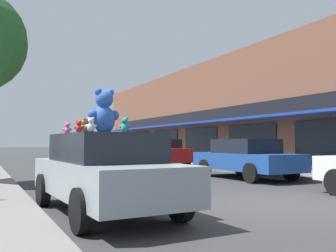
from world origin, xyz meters
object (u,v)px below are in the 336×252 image
at_px(teddy_bear_white, 91,125).
at_px(teddy_bear_teal, 125,125).
at_px(teddy_bear_giant, 104,112).
at_px(parked_car_far_center, 245,158).
at_px(parked_car_far_right, 160,152).
at_px(teddy_bear_pink, 67,129).
at_px(teddy_bear_red, 79,127).
at_px(teddy_bear_cream, 88,130).
at_px(teddy_bear_green, 107,126).
at_px(teddy_bear_brown, 86,126).
at_px(teddy_bear_orange, 82,127).
at_px(plush_art_car, 104,171).

distance_m(teddy_bear_white, teddy_bear_teal, 0.72).
bearing_deg(teddy_bear_giant, teddy_bear_white, 55.88).
distance_m(parked_car_far_center, parked_car_far_right, 7.72).
bearing_deg(teddy_bear_pink, teddy_bear_red, 101.62).
height_order(teddy_bear_cream, teddy_bear_green, teddy_bear_green).
bearing_deg(parked_car_far_right, teddy_bear_giant, -120.42).
relative_size(teddy_bear_green, parked_car_far_right, 0.08).
distance_m(teddy_bear_cream, teddy_bear_brown, 0.92).
relative_size(teddy_bear_brown, teddy_bear_green, 0.91).
xyz_separation_m(teddy_bear_cream, teddy_bear_orange, (-0.33, -0.76, 0.02)).
xyz_separation_m(teddy_bear_white, teddy_bear_green, (0.71, 1.32, 0.04)).
xyz_separation_m(teddy_bear_orange, teddy_bear_red, (-0.22, -0.67, -0.02)).
distance_m(teddy_bear_cream, teddy_bear_red, 1.53).
xyz_separation_m(plush_art_car, parked_car_far_right, (7.09, 12.23, 0.01)).
bearing_deg(teddy_bear_brown, teddy_bear_orange, -91.32).
height_order(teddy_bear_cream, parked_car_far_right, teddy_bear_cream).
height_order(teddy_bear_cream, teddy_bear_pink, teddy_bear_pink).
relative_size(teddy_bear_cream, teddy_bear_orange, 0.83).
height_order(teddy_bear_red, parked_car_far_right, teddy_bear_red).
bearing_deg(teddy_bear_giant, teddy_bear_orange, -18.00).
height_order(plush_art_car, teddy_bear_white, teddy_bear_white).
bearing_deg(teddy_bear_cream, teddy_bear_teal, 123.83).
bearing_deg(teddy_bear_teal, teddy_bear_pink, -29.49).
height_order(plush_art_car, teddy_bear_cream, teddy_bear_cream).
xyz_separation_m(teddy_bear_giant, teddy_bear_pink, (-0.59, 0.79, -0.33)).
xyz_separation_m(teddy_bear_teal, teddy_bear_green, (0.02, 1.14, 0.03)).
height_order(teddy_bear_giant, teddy_bear_teal, teddy_bear_giant).
distance_m(teddy_bear_teal, teddy_bear_orange, 1.13).
distance_m(plush_art_car, teddy_bear_red, 1.06).
relative_size(teddy_bear_giant, teddy_bear_white, 3.53).
height_order(teddy_bear_orange, parked_car_far_right, teddy_bear_orange).
distance_m(plush_art_car, teddy_bear_giant, 1.24).
distance_m(teddy_bear_white, parked_car_far_right, 15.05).
relative_size(teddy_bear_brown, parked_car_far_right, 0.07).
bearing_deg(parked_car_far_center, plush_art_car, -147.54).
height_order(teddy_bear_brown, teddy_bear_pink, teddy_bear_brown).
relative_size(plush_art_car, teddy_bear_pink, 17.48).
bearing_deg(teddy_bear_brown, teddy_bear_pink, -104.16).
bearing_deg(teddy_bear_red, teddy_bear_green, -113.28).
bearing_deg(teddy_bear_teal, teddy_bear_white, 51.95).
xyz_separation_m(teddy_bear_teal, teddy_bear_orange, (-0.57, 0.98, -0.01)).
distance_m(teddy_bear_cream, teddy_bear_green, 0.66).
relative_size(teddy_bear_giant, teddy_bear_red, 4.04).
bearing_deg(teddy_bear_white, teddy_bear_pink, -67.25).
xyz_separation_m(teddy_bear_giant, parked_car_far_center, (7.00, 4.20, -1.21)).
relative_size(plush_art_car, teddy_bear_green, 13.28).
bearing_deg(teddy_bear_green, parked_car_far_right, -91.89).
xyz_separation_m(teddy_bear_cream, teddy_bear_brown, (-0.28, -0.88, 0.04)).
height_order(teddy_bear_cream, teddy_bear_teal, teddy_bear_teal).
distance_m(teddy_bear_giant, teddy_bear_orange, 0.55).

